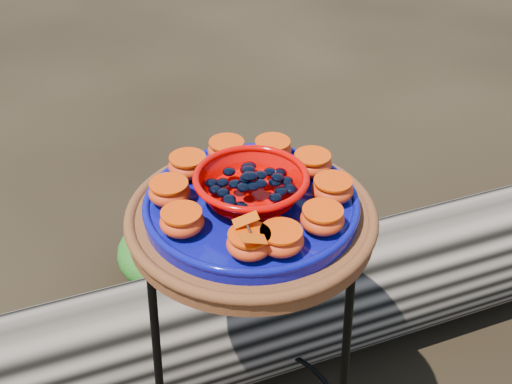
{
  "coord_description": "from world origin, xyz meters",
  "views": [
    {
      "loc": [
        0.01,
        -0.9,
        1.42
      ],
      "look_at": [
        0.01,
        0.0,
        0.78
      ],
      "focal_mm": 45.0,
      "sensor_mm": 36.0,
      "label": 1
    }
  ],
  "objects_px": {
    "red_bowl": "(251,188)",
    "cobalt_plate": "(251,206)",
    "driftwood_log": "(337,291)",
    "plant_stand": "(252,357)",
    "terracotta_saucer": "(251,220)"
  },
  "relations": [
    {
      "from": "red_bowl",
      "to": "cobalt_plate",
      "type": "bearing_deg",
      "value": 0.0
    },
    {
      "from": "driftwood_log",
      "to": "plant_stand",
      "type": "bearing_deg",
      "value": -120.63
    },
    {
      "from": "terracotta_saucer",
      "to": "red_bowl",
      "type": "xyz_separation_m",
      "value": [
        0.0,
        0.0,
        0.07
      ]
    },
    {
      "from": "terracotta_saucer",
      "to": "cobalt_plate",
      "type": "bearing_deg",
      "value": 0.0
    },
    {
      "from": "plant_stand",
      "to": "terracotta_saucer",
      "type": "relative_size",
      "value": 1.61
    },
    {
      "from": "terracotta_saucer",
      "to": "cobalt_plate",
      "type": "height_order",
      "value": "cobalt_plate"
    },
    {
      "from": "terracotta_saucer",
      "to": "cobalt_plate",
      "type": "distance_m",
      "value": 0.03
    },
    {
      "from": "plant_stand",
      "to": "cobalt_plate",
      "type": "xyz_separation_m",
      "value": [
        0.0,
        0.0,
        0.4
      ]
    },
    {
      "from": "terracotta_saucer",
      "to": "red_bowl",
      "type": "relative_size",
      "value": 2.33
    },
    {
      "from": "terracotta_saucer",
      "to": "red_bowl",
      "type": "distance_m",
      "value": 0.07
    },
    {
      "from": "terracotta_saucer",
      "to": "driftwood_log",
      "type": "relative_size",
      "value": 0.25
    },
    {
      "from": "terracotta_saucer",
      "to": "cobalt_plate",
      "type": "xyz_separation_m",
      "value": [
        0.0,
        0.0,
        0.03
      ]
    },
    {
      "from": "plant_stand",
      "to": "driftwood_log",
      "type": "bearing_deg",
      "value": 59.37
    },
    {
      "from": "cobalt_plate",
      "to": "driftwood_log",
      "type": "height_order",
      "value": "cobalt_plate"
    },
    {
      "from": "cobalt_plate",
      "to": "driftwood_log",
      "type": "bearing_deg",
      "value": 59.37
    }
  ]
}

